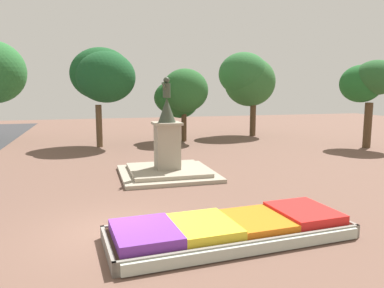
{
  "coord_description": "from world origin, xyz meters",
  "views": [
    {
      "loc": [
        -0.68,
        -10.63,
        4.17
      ],
      "look_at": [
        3.15,
        3.19,
        2.02
      ],
      "focal_mm": 35.0,
      "sensor_mm": 36.0,
      "label": 1
    }
  ],
  "objects": [
    {
      "name": "park_tree_far_right",
      "position": [
        12.71,
        19.85,
        4.99
      ],
      "size": [
        5.05,
        4.44,
        7.22
      ],
      "color": "#4C3823",
      "rests_on": "ground_plane"
    },
    {
      "name": "ground_plane",
      "position": [
        0.0,
        0.0,
        0.0
      ],
      "size": [
        84.75,
        84.75,
        0.0
      ],
      "primitive_type": "plane",
      "color": "brown"
    },
    {
      "name": "park_tree_mid_canopy",
      "position": [
        6.32,
        17.86,
        3.59
      ],
      "size": [
        3.95,
        4.5,
        5.63
      ],
      "color": "#4C3823",
      "rests_on": "ground_plane"
    },
    {
      "name": "statue_monument",
      "position": [
        2.88,
        6.68,
        0.85
      ],
      "size": [
        4.45,
        4.45,
        4.69
      ],
      "color": "#9F9580",
      "rests_on": "ground_plane"
    },
    {
      "name": "flower_planter",
      "position": [
        3.01,
        -1.32,
        0.26
      ],
      "size": [
        7.04,
        3.0,
        0.6
      ],
      "color": "#38281C",
      "rests_on": "ground_plane"
    },
    {
      "name": "park_tree_street_side",
      "position": [
        0.43,
        16.97,
        5.05
      ],
      "size": [
        4.52,
        5.03,
        7.06
      ],
      "color": "brown",
      "rests_on": "ground_plane"
    },
    {
      "name": "park_tree_behind_statue",
      "position": [
        18.11,
        11.37,
        4.62
      ],
      "size": [
        3.64,
        3.58,
        6.08
      ],
      "color": "#4C3823",
      "rests_on": "ground_plane"
    }
  ]
}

